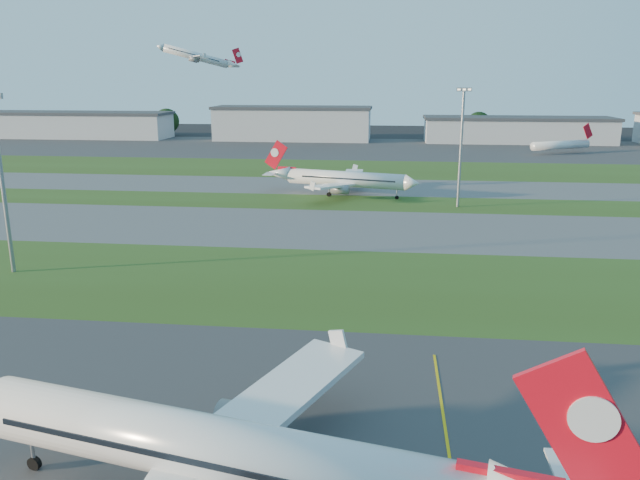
# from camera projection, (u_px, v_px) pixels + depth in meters

# --- Properties ---
(grass_strip_a) EXTENTS (300.00, 34.00, 0.01)m
(grass_strip_a) POSITION_uv_depth(u_px,v_px,m) (387.00, 285.00, 86.14)
(grass_strip_a) COLOR #344818
(grass_strip_a) RESTS_ON ground
(taxiway_a) EXTENTS (300.00, 32.00, 0.01)m
(taxiway_a) POSITION_uv_depth(u_px,v_px,m) (389.00, 229.00, 117.86)
(taxiway_a) COLOR #515154
(taxiway_a) RESTS_ON ground
(grass_strip_b) EXTENTS (300.00, 18.00, 0.01)m
(grass_strip_b) POSITION_uv_depth(u_px,v_px,m) (390.00, 204.00, 141.89)
(grass_strip_b) COLOR #344818
(grass_strip_b) RESTS_ON ground
(taxiway_b) EXTENTS (300.00, 26.00, 0.01)m
(taxiway_b) POSITION_uv_depth(u_px,v_px,m) (390.00, 187.00, 163.04)
(taxiway_b) COLOR #515154
(taxiway_b) RESTS_ON ground
(grass_strip_c) EXTENTS (300.00, 40.00, 0.01)m
(grass_strip_c) POSITION_uv_depth(u_px,v_px,m) (391.00, 169.00, 194.77)
(grass_strip_c) COLOR #344818
(grass_strip_c) RESTS_ON ground
(apron_far) EXTENTS (400.00, 80.00, 0.01)m
(apron_far) POSITION_uv_depth(u_px,v_px,m) (391.00, 148.00, 252.45)
(apron_far) COLOR #333335
(apron_far) RESTS_ON ground
(airliner_parked) EXTENTS (41.85, 35.13, 13.22)m
(airliner_parked) POSITION_uv_depth(u_px,v_px,m) (218.00, 452.00, 39.84)
(airliner_parked) COLOR silver
(airliner_parked) RESTS_ON ground
(airliner_taxiing) EXTENTS (35.73, 29.99, 11.39)m
(airliner_taxiing) POSITION_uv_depth(u_px,v_px,m) (345.00, 179.00, 150.64)
(airliner_taxiing) COLOR silver
(airliner_taxiing) RESTS_ON ground
(airliner_departing) EXTENTS (30.63, 25.97, 10.06)m
(airliner_departing) POSITION_uv_depth(u_px,v_px,m) (197.00, 56.00, 253.24)
(airliner_departing) COLOR silver
(mini_jet_near) EXTENTS (25.77, 15.55, 9.48)m
(mini_jet_near) POSITION_uv_depth(u_px,v_px,m) (561.00, 145.00, 234.51)
(mini_jet_near) COLOR silver
(mini_jet_near) RESTS_ON ground
(light_mast_west) EXTENTS (3.20, 0.70, 25.80)m
(light_mast_west) POSITION_uv_depth(u_px,v_px,m) (1.00, 172.00, 88.39)
(light_mast_west) COLOR gray
(light_mast_west) RESTS_ON ground
(light_mast_centre) EXTENTS (3.20, 0.70, 25.80)m
(light_mast_centre) POSITION_uv_depth(u_px,v_px,m) (461.00, 140.00, 134.59)
(light_mast_centre) COLOR gray
(light_mast_centre) RESTS_ON ground
(hangar_far_west) EXTENTS (91.80, 23.00, 12.20)m
(hangar_far_west) POSITION_uv_depth(u_px,v_px,m) (75.00, 125.00, 296.11)
(hangar_far_west) COLOR #A5A8AD
(hangar_far_west) RESTS_ON ground
(hangar_west) EXTENTS (71.40, 23.00, 15.20)m
(hangar_west) POSITION_uv_depth(u_px,v_px,m) (293.00, 123.00, 284.27)
(hangar_west) COLOR #A5A8AD
(hangar_west) RESTS_ON ground
(hangar_east) EXTENTS (81.60, 23.00, 11.20)m
(hangar_east) POSITION_uv_depth(u_px,v_px,m) (517.00, 130.00, 273.87)
(hangar_east) COLOR #A5A8AD
(hangar_east) RESTS_ON ground
(tree_far_west) EXTENTS (11.00, 11.00, 12.00)m
(tree_far_west) POSITION_uv_depth(u_px,v_px,m) (12.00, 121.00, 312.88)
(tree_far_west) COLOR black
(tree_far_west) RESTS_ON ground
(tree_west) EXTENTS (12.10, 12.10, 13.20)m
(tree_west) POSITION_uv_depth(u_px,v_px,m) (167.00, 121.00, 305.91)
(tree_west) COLOR black
(tree_west) RESTS_ON ground
(tree_mid_west) EXTENTS (9.90, 9.90, 10.80)m
(tree_mid_west) POSITION_uv_depth(u_px,v_px,m) (349.00, 126.00, 292.57)
(tree_mid_west) COLOR black
(tree_mid_west) RESTS_ON ground
(tree_mid_east) EXTENTS (11.55, 11.55, 12.60)m
(tree_mid_east) POSITION_uv_depth(u_px,v_px,m) (479.00, 124.00, 288.66)
(tree_mid_east) COLOR black
(tree_mid_east) RESTS_ON ground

